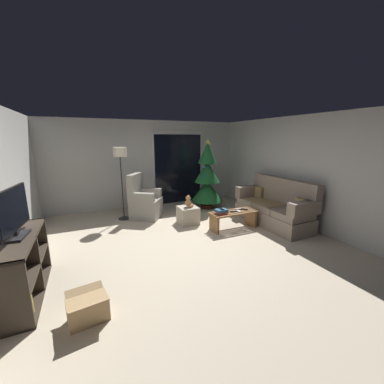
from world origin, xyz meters
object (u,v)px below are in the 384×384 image
coffee_table (233,217)px  remote_white (239,211)px  cell_phone (221,209)px  christmas_tree (207,178)px  remote_graphite (234,211)px  teddy_bear_honey (188,202)px  remote_black (245,209)px  television (13,213)px  floor_lamp (120,159)px  remote_silver (239,209)px  book_stack (221,211)px  media_shelf (19,272)px  teddy_bear_cream_by_tree (189,207)px  couch (274,207)px  armchair (144,202)px  cardboard_box_open_near_shelf (88,309)px  ottoman (188,215)px

coffee_table → remote_white: 0.18m
cell_phone → christmas_tree: (0.55, 1.71, 0.37)m
remote_graphite → teddy_bear_honey: (-0.79, 0.71, 0.12)m
remote_black → remote_graphite: 0.31m
television → teddy_bear_honey: television is taller
floor_lamp → remote_silver: bearing=-33.7°
remote_silver → book_stack: bearing=-79.1°
media_shelf → teddy_bear_honey: bearing=28.7°
book_stack → teddy_bear_cream_by_tree: book_stack is taller
remote_silver → teddy_bear_cream_by_tree: remote_silver is taller
teddy_bear_cream_by_tree → couch: bearing=-49.3°
remote_black → teddy_bear_cream_by_tree: remote_black is taller
armchair → television: 3.32m
book_stack → cell_phone: bearing=65.2°
teddy_bear_honey → cell_phone: bearing=-57.4°
remote_graphite → media_shelf: size_ratio=0.11×
cardboard_box_open_near_shelf → ottoman: bearing=46.8°
christmas_tree → media_shelf: size_ratio=1.41×
cardboard_box_open_near_shelf → christmas_tree: bearing=45.8°
coffee_table → ottoman: ottoman is taller
remote_black → teddy_bear_honey: size_ratio=0.55×
book_stack → armchair: (-1.31, 1.60, -0.05)m
couch → cell_phone: couch is taller
remote_black → media_shelf: media_shelf is taller
ottoman → teddy_bear_honey: bearing=-41.8°
cell_phone → armchair: armchair is taller
couch → remote_silver: 0.88m
remote_graphite → cell_phone: 0.34m
coffee_table → book_stack: book_stack is taller
book_stack → armchair: size_ratio=0.24×
cell_phone → armchair: bearing=130.9°
remote_graphite → media_shelf: (-3.79, -0.92, -0.02)m
television → ottoman: television is taller
television → couch: bearing=8.8°
cell_phone → christmas_tree: 1.83m
teddy_bear_honey → christmas_tree: bearing=44.1°
christmas_tree → cardboard_box_open_near_shelf: size_ratio=4.09×
coffee_table → remote_white: remote_white is taller
cell_phone → remote_white: bearing=-3.5°
remote_black → television: bearing=152.5°
remote_white → television: television is taller
couch → teddy_bear_honey: bearing=155.7°
remote_graphite → armchair: (-1.64, 1.58, -0.00)m
cell_phone → cardboard_box_open_near_shelf: size_ratio=0.30×
ottoman → armchair: bearing=134.4°
remote_white → armchair: size_ratio=0.14×
cell_phone → teddy_bear_cream_by_tree: size_ratio=0.50×
book_stack → armchair: bearing=129.3°
remote_graphite → christmas_tree: 1.77m
floor_lamp → cell_phone: bearing=-42.9°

